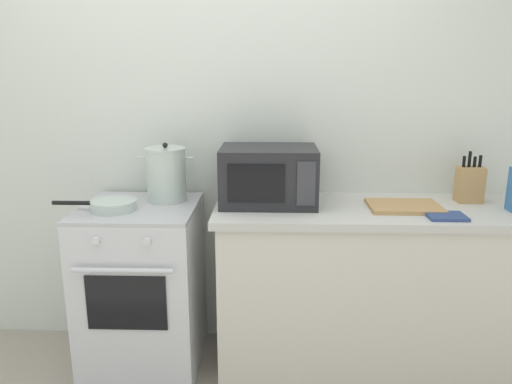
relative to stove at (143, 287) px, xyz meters
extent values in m
cube|color=silver|center=(0.65, 0.37, 0.79)|extent=(4.40, 0.10, 2.50)
cube|color=beige|center=(1.25, 0.02, -0.02)|extent=(1.64, 0.56, 0.88)
cube|color=beige|center=(1.25, 0.02, 0.44)|extent=(1.70, 0.60, 0.04)
cube|color=silver|center=(0.00, 0.00, -0.01)|extent=(0.60, 0.60, 0.90)
cube|color=#B7B7BC|center=(0.00, 0.00, 0.45)|extent=(0.60, 0.60, 0.02)
cube|color=black|center=(0.00, -0.30, 0.06)|extent=(0.39, 0.01, 0.28)
cylinder|color=silver|center=(0.00, -0.33, 0.24)|extent=(0.48, 0.02, 0.02)
cylinder|color=silver|center=(-0.12, -0.31, 0.38)|extent=(0.04, 0.02, 0.04)
cylinder|color=silver|center=(0.12, -0.31, 0.38)|extent=(0.04, 0.02, 0.04)
cylinder|color=#BAC7BD|center=(0.13, 0.12, 0.60)|extent=(0.21, 0.21, 0.28)
cylinder|color=#BAC7BD|center=(0.13, 0.12, 0.74)|extent=(0.22, 0.22, 0.01)
sphere|color=black|center=(0.13, 0.12, 0.76)|extent=(0.03, 0.03, 0.03)
cylinder|color=#BAC7BD|center=(0.01, 0.12, 0.69)|extent=(0.05, 0.01, 0.01)
cylinder|color=#BAC7BD|center=(0.25, 0.12, 0.69)|extent=(0.05, 0.01, 0.01)
cylinder|color=#BAC7BD|center=(-0.10, -0.08, 0.48)|extent=(0.23, 0.23, 0.05)
cylinder|color=black|center=(-0.32, -0.08, 0.49)|extent=(0.20, 0.02, 0.02)
cube|color=#232326|center=(0.68, 0.08, 0.61)|extent=(0.50, 0.36, 0.30)
cube|color=black|center=(0.62, -0.10, 0.61)|extent=(0.28, 0.01, 0.19)
cube|color=#38383D|center=(0.86, -0.10, 0.61)|extent=(0.09, 0.01, 0.22)
cube|color=tan|center=(1.37, 0.00, 0.47)|extent=(0.36, 0.26, 0.02)
cube|color=tan|center=(1.75, 0.14, 0.55)|extent=(0.13, 0.10, 0.19)
cylinder|color=black|center=(1.71, 0.14, 0.68)|extent=(0.02, 0.02, 0.06)
cylinder|color=black|center=(1.74, 0.14, 0.69)|extent=(0.02, 0.02, 0.08)
cylinder|color=black|center=(1.77, 0.14, 0.68)|extent=(0.02, 0.02, 0.06)
cylinder|color=black|center=(1.79, 0.14, 0.68)|extent=(0.02, 0.02, 0.06)
cube|color=#33477A|center=(1.53, -0.16, 0.47)|extent=(0.18, 0.14, 0.02)
camera|label=1|loc=(0.69, -2.41, 1.15)|focal=34.02mm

